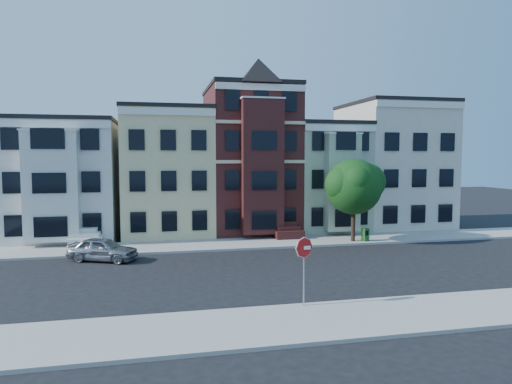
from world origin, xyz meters
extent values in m
plane|color=black|center=(0.00, 0.00, 0.00)|extent=(120.00, 120.00, 0.00)
cube|color=#9E9B93|center=(0.00, 8.00, 0.07)|extent=(60.00, 4.00, 0.15)
cube|color=#9E9B93|center=(0.00, -8.00, 0.07)|extent=(60.00, 4.00, 0.15)
cube|color=silver|center=(-15.00, 14.50, 4.50)|extent=(8.00, 9.00, 9.00)
cube|color=beige|center=(-7.00, 14.50, 5.00)|extent=(7.00, 9.00, 10.00)
cube|color=#3F1615|center=(0.00, 14.50, 6.00)|extent=(7.00, 9.00, 12.00)
cube|color=#9AA98F|center=(6.50, 14.50, 4.50)|extent=(6.00, 9.00, 9.00)
cube|color=beige|center=(13.50, 14.50, 5.50)|extent=(8.00, 9.00, 11.00)
imported|color=#989BA0|center=(-11.18, 4.78, 0.72)|extent=(4.59, 3.24, 1.45)
cube|color=#19511B|center=(7.17, 6.72, 0.62)|extent=(0.52, 0.49, 0.94)
cylinder|color=beige|center=(-12.66, 6.65, 0.49)|extent=(0.25, 0.25, 0.67)
camera|label=1|loc=(-7.88, -24.17, 6.40)|focal=32.00mm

